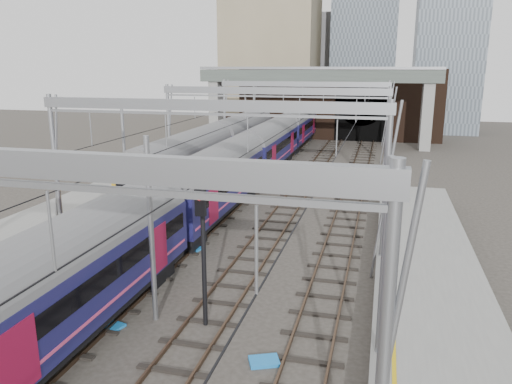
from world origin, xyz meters
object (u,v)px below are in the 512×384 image
(train_main, at_px, (248,160))
(train_second, at_px, (218,147))
(relay_cabinet, at_px, (39,286))
(signal_near_centre, at_px, (203,242))

(train_main, distance_m, train_second, 6.32)
(train_second, xyz_separation_m, relay_cabinet, (0.60, -24.89, -1.87))
(train_main, distance_m, relay_cabinet, 20.36)
(train_main, bearing_deg, relay_cabinet, -99.66)
(train_main, relative_size, signal_near_centre, 11.57)
(signal_near_centre, bearing_deg, train_second, 111.28)
(train_main, xyz_separation_m, signal_near_centre, (3.97, -20.40, 0.89))
(train_main, height_order, signal_near_centre, signal_near_centre)
(train_second, relative_size, relay_cabinet, 28.09)
(train_main, distance_m, signal_near_centre, 20.80)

